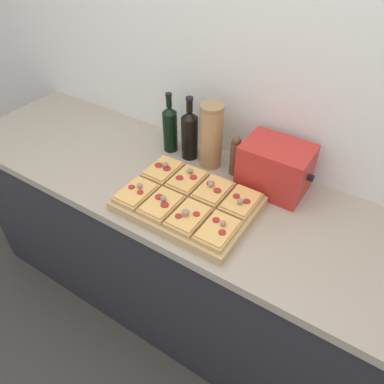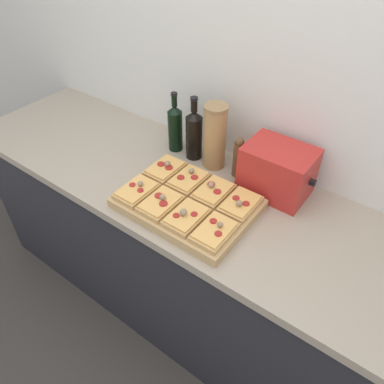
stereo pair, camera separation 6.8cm
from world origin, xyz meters
name	(u,v)px [view 2 (the right image)]	position (x,y,z in m)	size (l,w,h in m)	color
ground_plane	(173,360)	(0.00, 0.00, 0.00)	(12.00, 12.00, 0.00)	#3D3833
wall_back	(266,86)	(0.00, 0.67, 1.25)	(6.00, 0.06, 2.50)	silver
kitchen_counter	(211,266)	(0.00, 0.32, 0.45)	(2.63, 0.67, 0.89)	#232328
cutting_board	(188,203)	(-0.06, 0.21, 0.91)	(0.52, 0.38, 0.04)	tan
pizza_slice_back_left	(165,169)	(-0.24, 0.30, 0.94)	(0.12, 0.17, 0.05)	tan
pizza_slice_back_midleft	(189,179)	(-0.12, 0.30, 0.94)	(0.12, 0.17, 0.05)	tan
pizza_slice_back_midright	(213,191)	(0.01, 0.30, 0.94)	(0.12, 0.17, 0.05)	tan
pizza_slice_back_right	(240,204)	(0.13, 0.30, 0.94)	(0.12, 0.17, 0.05)	tan
pizza_slice_front_left	(137,191)	(-0.24, 0.12, 0.94)	(0.12, 0.17, 0.05)	tan
pizza_slice_front_midleft	(161,203)	(-0.12, 0.12, 0.94)	(0.12, 0.17, 0.05)	tan
pizza_slice_front_midright	(186,217)	(0.01, 0.12, 0.94)	(0.12, 0.17, 0.06)	tan
pizza_slice_front_right	(215,231)	(0.13, 0.12, 0.94)	(0.12, 0.17, 0.05)	tan
olive_oil_bottle	(175,127)	(-0.35, 0.51, 1.01)	(0.07, 0.07, 0.29)	black
wine_bottle	(194,134)	(-0.24, 0.51, 1.02)	(0.08, 0.08, 0.30)	black
grain_jar_tall	(215,137)	(-0.13, 0.51, 1.04)	(0.10, 0.10, 0.30)	#AD7F4C
pepper_mill	(238,157)	(-0.01, 0.51, 0.99)	(0.05, 0.05, 0.19)	brown
toaster_oven	(277,171)	(0.18, 0.51, 1.00)	(0.30, 0.20, 0.21)	red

